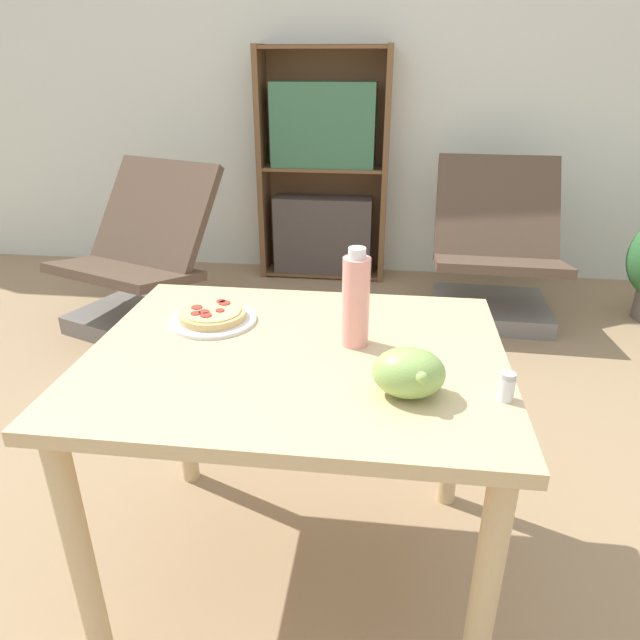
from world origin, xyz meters
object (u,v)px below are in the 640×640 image
at_px(pizza_on_plate, 213,317).
at_px(salt_shaker, 507,387).
at_px(lounge_chair_near, 141,277).
at_px(lounge_chair_far, 494,269).
at_px(bookshelf, 323,178).
at_px(drink_bottle, 356,300).
at_px(grape_bunch, 409,373).

relative_size(pizza_on_plate, salt_shaker, 3.71).
distance_m(lounge_chair_near, lounge_chair_far, 2.01).
distance_m(pizza_on_plate, bookshelf, 2.42).
xyz_separation_m(salt_shaker, lounge_chair_near, (-1.62, 1.76, -0.48)).
relative_size(drink_bottle, salt_shaker, 3.96).
bearing_deg(pizza_on_plate, drink_bottle, -12.27).
bearing_deg(grape_bunch, lounge_chair_near, 128.81).
relative_size(grape_bunch, lounge_chair_near, 0.16).
relative_size(lounge_chair_near, lounge_chair_far, 1.09).
bearing_deg(lounge_chair_far, lounge_chair_near, -167.16).
xyz_separation_m(drink_bottle, salt_shaker, (0.34, -0.22, -0.09)).
relative_size(pizza_on_plate, drink_bottle, 0.94).
xyz_separation_m(grape_bunch, drink_bottle, (-0.13, 0.23, 0.07)).
xyz_separation_m(lounge_chair_near, lounge_chair_far, (1.97, 0.39, 0.00)).
xyz_separation_m(drink_bottle, lounge_chair_far, (0.69, 1.92, -0.56)).
height_order(drink_bottle, lounge_chair_far, drink_bottle).
bearing_deg(salt_shaker, drink_bottle, 146.55).
height_order(lounge_chair_near, lounge_chair_far, same).
height_order(salt_shaker, lounge_chair_near, lounge_chair_near).
xyz_separation_m(grape_bunch, lounge_chair_far, (0.56, 2.15, -0.50)).
bearing_deg(salt_shaker, bookshelf, 104.73).
height_order(grape_bunch, salt_shaker, grape_bunch).
distance_m(drink_bottle, lounge_chair_near, 2.08).
xyz_separation_m(lounge_chair_near, bookshelf, (0.91, 0.96, 0.39)).
relative_size(pizza_on_plate, bookshelf, 0.16).
distance_m(drink_bottle, salt_shaker, 0.41).
xyz_separation_m(grape_bunch, lounge_chair_near, (-1.42, 1.76, -0.50)).
distance_m(drink_bottle, bookshelf, 2.54).
xyz_separation_m(pizza_on_plate, bookshelf, (0.02, 2.41, -0.07)).
xyz_separation_m(salt_shaker, lounge_chair_far, (0.35, 2.15, -0.48)).
bearing_deg(salt_shaker, lounge_chair_near, 132.73).
bearing_deg(bookshelf, salt_shaker, -75.27).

